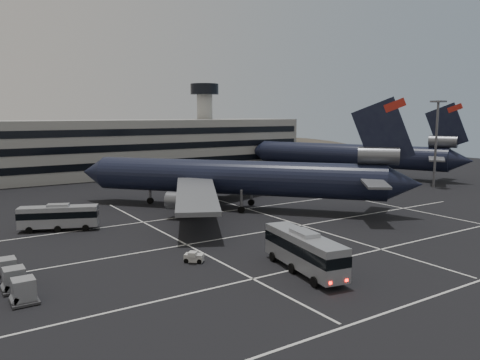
{
  "coord_description": "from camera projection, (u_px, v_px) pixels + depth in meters",
  "views": [
    {
      "loc": [
        -30.25,
        -45.08,
        15.56
      ],
      "look_at": [
        10.28,
        17.33,
        5.0
      ],
      "focal_mm": 35.0,
      "sensor_mm": 36.0,
      "label": 1
    }
  ],
  "objects": [
    {
      "name": "ground",
      "position": [
        247.0,
        245.0,
        55.93
      ],
      "size": [
        260.0,
        260.0,
        0.0
      ],
      "primitive_type": "plane",
      "color": "black",
      "rests_on": "ground"
    },
    {
      "name": "lane_markings",
      "position": [
        250.0,
        242.0,
        57.04
      ],
      "size": [
        90.0,
        55.62,
        0.01
      ],
      "color": "silver",
      "rests_on": "ground"
    },
    {
      "name": "terminal",
      "position": [
        72.0,
        150.0,
        112.44
      ],
      "size": [
        125.0,
        26.0,
        24.0
      ],
      "color": "gray",
      "rests_on": "ground"
    },
    {
      "name": "hills",
      "position": [
        68.0,
        176.0,
        208.49
      ],
      "size": [
        352.0,
        180.0,
        44.0
      ],
      "color": "#38332B",
      "rests_on": "ground"
    },
    {
      "name": "lightpole_right",
      "position": [
        437.0,
        132.0,
        98.0
      ],
      "size": [
        2.4,
        2.4,
        18.28
      ],
      "color": "slate",
      "rests_on": "ground"
    },
    {
      "name": "trijet_main",
      "position": [
        238.0,
        177.0,
        76.6
      ],
      "size": [
        42.73,
        46.55,
        18.08
      ],
      "rotation": [
        0.0,
        0.0,
        0.72
      ],
      "color": "black",
      "rests_on": "ground"
    },
    {
      "name": "trijet_far",
      "position": [
        351.0,
        154.0,
        117.89
      ],
      "size": [
        31.26,
        54.5,
        18.08
      ],
      "rotation": [
        0.0,
        0.0,
        0.43
      ],
      "color": "black",
      "rests_on": "ground"
    },
    {
      "name": "bus_near",
      "position": [
        304.0,
        250.0,
        46.14
      ],
      "size": [
        4.65,
        12.06,
        4.16
      ],
      "rotation": [
        0.0,
        0.0,
        -0.17
      ],
      "color": "#9DA1A6",
      "rests_on": "ground"
    },
    {
      "name": "bus_far",
      "position": [
        59.0,
        216.0,
        62.69
      ],
      "size": [
        10.33,
        6.1,
        3.6
      ],
      "rotation": [
        0.0,
        0.0,
        1.18
      ],
      "color": "#9DA1A6",
      "rests_on": "ground"
    },
    {
      "name": "tug_b",
      "position": [
        195.0,
        257.0,
        49.37
      ],
      "size": [
        2.21,
        2.18,
        1.25
      ],
      "rotation": [
        0.0,
        0.0,
        0.81
      ],
      "color": "beige",
      "rests_on": "ground"
    }
  ]
}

